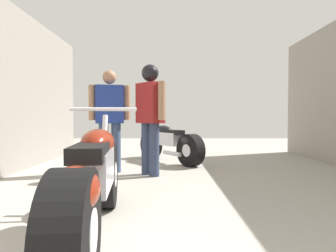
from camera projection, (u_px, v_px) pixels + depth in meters
name	position (u px, v px, depth m)	size (l,w,h in m)	color
ground_plane	(197.00, 194.00, 3.30)	(17.65, 17.65, 0.00)	#9E998E
motorcycle_maroon_cruiser	(94.00, 183.00, 2.05)	(0.62, 2.09, 0.97)	black
motorcycle_black_naked	(171.00, 143.00, 5.68)	(1.27, 1.66, 0.89)	black
mechanic_in_blue	(111.00, 115.00, 4.60)	(0.66, 0.32, 1.63)	#384766
mechanic_with_helmet	(151.00, 109.00, 4.36)	(0.51, 0.57, 1.68)	#2D3851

